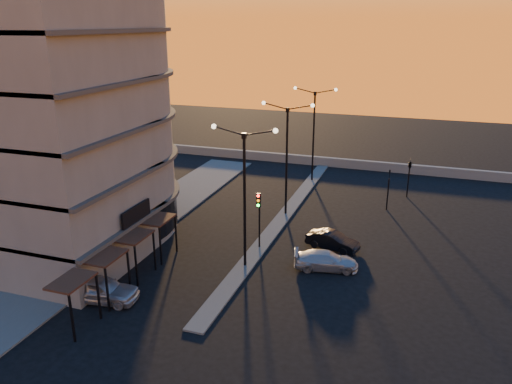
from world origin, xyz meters
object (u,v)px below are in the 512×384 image
object	(u,v)px
traffic_light_main	(259,211)
car_sedan	(333,241)
car_wagon	(326,260)
streetlamp_mid	(287,150)
car_hatchback	(100,289)

from	to	relation	value
traffic_light_main	car_sedan	size ratio (longest dim) A/B	1.11
car_sedan	car_wagon	bearing A→B (deg)	-163.67
streetlamp_mid	car_wagon	world-z (taller)	streetlamp_mid
streetlamp_mid	car_sedan	distance (m)	8.87
traffic_light_main	car_sedan	world-z (taller)	traffic_light_main
car_hatchback	streetlamp_mid	bearing A→B (deg)	-29.03
car_hatchback	car_sedan	bearing A→B (deg)	-53.10
traffic_light_main	streetlamp_mid	bearing A→B (deg)	90.00
streetlamp_mid	car_hatchback	size ratio (longest dim) A/B	2.12
traffic_light_main	car_wagon	bearing A→B (deg)	-15.84
streetlamp_mid	car_hatchback	bearing A→B (deg)	-111.17
car_hatchback	car_sedan	distance (m)	16.20
car_wagon	car_hatchback	bearing A→B (deg)	112.29
traffic_light_main	car_wagon	xyz separation A→B (m)	(5.17, -1.47, -2.28)
traffic_light_main	car_hatchback	xyz separation A→B (m)	(-6.50, -9.66, -2.12)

